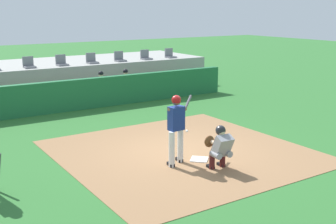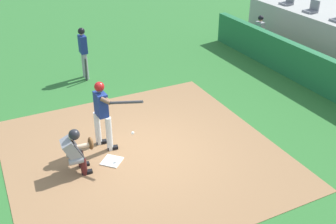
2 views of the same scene
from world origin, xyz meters
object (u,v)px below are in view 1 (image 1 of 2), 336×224
stadium_seat_5 (92,60)px  stadium_seat_7 (146,57)px  home_plate (199,159)px  dugout_player_1 (103,86)px  stadium_seat_6 (120,59)px  stadium_seat_4 (62,63)px  stadium_seat_8 (170,55)px  catcher_crouched (220,146)px  batter_at_plate (177,125)px  dugout_player_2 (127,84)px  stadium_seat_3 (29,65)px

stadium_seat_5 → stadium_seat_7: 2.89m
home_plate → dugout_player_1: (1.01, 8.14, 0.65)m
home_plate → stadium_seat_6: 10.69m
stadium_seat_7 → dugout_player_1: bearing=-148.5°
stadium_seat_4 → stadium_seat_8: bearing=0.0°
catcher_crouched → stadium_seat_5: 11.11m
home_plate → batter_at_plate: 1.22m
home_plate → stadium_seat_8: size_ratio=0.92×
batter_at_plate → catcher_crouched: bearing=-51.9°
stadium_seat_6 → stadium_seat_5: bearing=180.0°
dugout_player_2 → stadium_seat_4: 3.11m
home_plate → stadium_seat_4: bearing=90.0°
stadium_seat_8 → stadium_seat_7: bearing=180.0°
dugout_player_2 → dugout_player_1: bearing=180.0°
batter_at_plate → stadium_seat_6: 10.73m
stadium_seat_3 → stadium_seat_8: 7.22m
batter_at_plate → stadium_seat_4: size_ratio=3.76×
catcher_crouched → stadium_seat_5: size_ratio=3.63×
stadium_seat_4 → stadium_seat_6: bearing=0.0°
dugout_player_2 → stadium_seat_3: bearing=150.7°
dugout_player_1 → stadium_seat_3: size_ratio=2.71×
stadium_seat_5 → stadium_seat_7: size_ratio=1.00×
home_plate → catcher_crouched: bearing=-89.5°
home_plate → dugout_player_2: bearing=75.0°
stadium_seat_6 → stadium_seat_8: (2.89, 0.00, 0.00)m
stadium_seat_7 → stadium_seat_5: bearing=180.0°
stadium_seat_4 → stadium_seat_8: 5.78m
stadium_seat_5 → dugout_player_1: bearing=-101.9°
stadium_seat_4 → stadium_seat_5: bearing=0.0°
stadium_seat_6 → catcher_crouched: bearing=-104.7°
catcher_crouched → dugout_player_2: size_ratio=1.34×
dugout_player_1 → stadium_seat_4: 2.43m
catcher_crouched → stadium_seat_4: (-0.01, 10.98, 0.93)m
home_plate → dugout_player_1: 8.23m
stadium_seat_4 → stadium_seat_7: 4.33m
dugout_player_1 → stadium_seat_5: 2.25m
stadium_seat_4 → stadium_seat_7: same height
stadium_seat_5 → stadium_seat_8: (4.33, 0.00, 0.00)m
stadium_seat_5 → stadium_seat_8: 4.33m
stadium_seat_8 → home_plate: bearing=-119.6°
stadium_seat_4 → stadium_seat_7: bearing=0.0°
batter_at_plate → stadium_seat_4: 10.14m
catcher_crouched → dugout_player_1: (1.01, 8.94, 0.07)m
catcher_crouched → stadium_seat_8: stadium_seat_8 is taller
stadium_seat_5 → batter_at_plate: bearing=-101.8°
stadium_seat_5 → stadium_seat_8: size_ratio=1.00×
stadium_seat_4 → stadium_seat_7: size_ratio=1.00×
batter_at_plate → stadium_seat_6: (3.56, 10.11, 0.50)m
batter_at_plate → dugout_player_2: bearing=70.5°
batter_at_plate → dugout_player_1: batter_at_plate is taller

